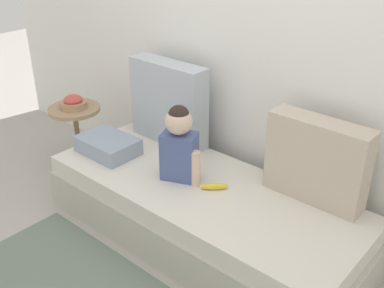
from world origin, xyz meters
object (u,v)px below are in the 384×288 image
object	(u,v)px
couch	(202,212)
fruit_bowl	(73,102)
folded_blanket	(108,145)
throw_pillow_left	(169,103)
side_table	(76,122)
banana	(214,186)
throw_pillow_right	(317,161)
toddler	(179,143)

from	to	relation	value
couch	fruit_bowl	size ratio (longest dim) A/B	10.02
folded_blanket	couch	bearing A→B (deg)	7.79
throw_pillow_left	side_table	distance (m)	0.86
banana	folded_blanket	size ratio (longest dim) A/B	0.42
couch	throw_pillow_right	xyz separation A→B (m)	(0.57, 0.31, 0.44)
throw_pillow_right	folded_blanket	bearing A→B (deg)	-162.58
toddler	banana	size ratio (longest dim) A/B	2.83
toddler	banana	world-z (taller)	toddler
throw_pillow_right	banana	size ratio (longest dim) A/B	3.38
banana	fruit_bowl	bearing A→B (deg)	178.17
couch	banana	bearing A→B (deg)	6.75
couch	throw_pillow_right	bearing A→B (deg)	28.72
couch	toddler	bearing A→B (deg)	-171.53
side_table	fruit_bowl	bearing A→B (deg)	176.42
throw_pillow_right	side_table	distance (m)	1.93
side_table	fruit_bowl	size ratio (longest dim) A/B	2.52
throw_pillow_left	folded_blanket	world-z (taller)	throw_pillow_left
couch	side_table	distance (m)	1.35
folded_blanket	throw_pillow_right	bearing A→B (deg)	17.42
folded_blanket	fruit_bowl	world-z (taller)	fruit_bowl
throw_pillow_left	throw_pillow_right	distance (m)	1.13
couch	toddler	distance (m)	0.47
couch	throw_pillow_left	distance (m)	0.81
banana	fruit_bowl	size ratio (longest dim) A/B	0.83
fruit_bowl	throw_pillow_left	bearing A→B (deg)	18.37
throw_pillow_right	fruit_bowl	distance (m)	1.92
toddler	couch	bearing A→B (deg)	8.47
throw_pillow_left	side_table	size ratio (longest dim) A/B	1.15
banana	side_table	distance (m)	1.42
throw_pillow_left	banana	world-z (taller)	throw_pillow_left
couch	side_table	bearing A→B (deg)	177.62
throw_pillow_left	toddler	bearing A→B (deg)	-39.63
throw_pillow_left	fruit_bowl	xyz separation A→B (m)	(-0.77, -0.25, -0.12)
couch	banana	world-z (taller)	banana
folded_blanket	side_table	distance (m)	0.61
throw_pillow_right	toddler	bearing A→B (deg)	-155.34
couch	side_table	world-z (taller)	side_table
throw_pillow_left	toddler	size ratio (longest dim) A/B	1.24
couch	banana	xyz separation A→B (m)	(0.09, 0.01, 0.22)
throw_pillow_left	banana	distance (m)	0.77
couch	banana	distance (m)	0.24
couch	toddler	world-z (taller)	toddler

